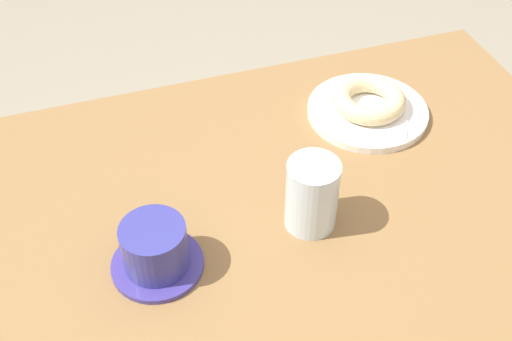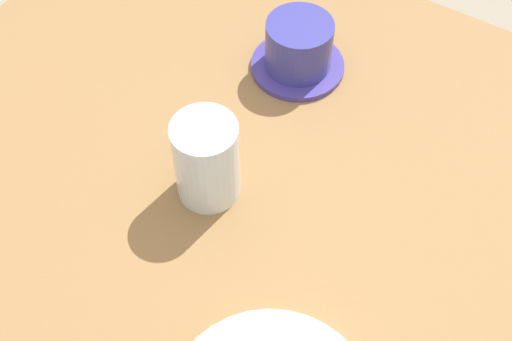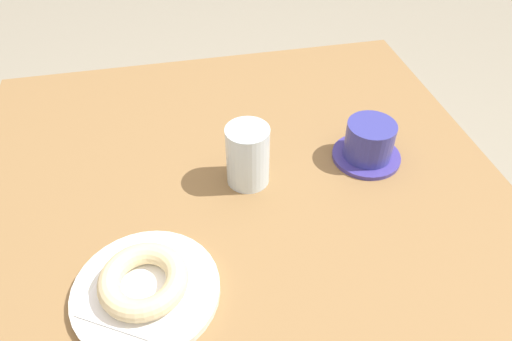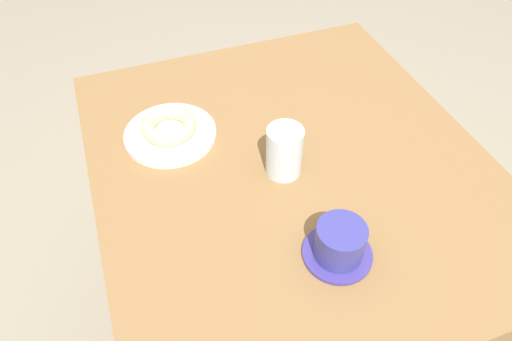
{
  "view_description": "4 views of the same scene",
  "coord_description": "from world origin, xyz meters",
  "px_view_note": "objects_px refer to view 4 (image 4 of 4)",
  "views": [
    {
      "loc": [
        -0.28,
        -0.53,
        1.46
      ],
      "look_at": [
        -0.07,
        0.12,
        0.8
      ],
      "focal_mm": 45.27,
      "sensor_mm": 36.0,
      "label": 1
    },
    {
      "loc": [
        0.33,
        0.31,
        1.41
      ],
      "look_at": [
        -0.04,
        0.08,
        0.81
      ],
      "focal_mm": 47.49,
      "sensor_mm": 36.0,
      "label": 2
    },
    {
      "loc": [
        0.09,
        0.6,
        1.33
      ],
      "look_at": [
        -0.03,
        0.06,
        0.81
      ],
      "focal_mm": 32.66,
      "sensor_mm": 36.0,
      "label": 3
    },
    {
      "loc": [
        -0.62,
        0.3,
        1.46
      ],
      "look_at": [
        -0.03,
        0.09,
        0.8
      ],
      "focal_mm": 32.57,
      "sensor_mm": 36.0,
      "label": 4
    }
  ],
  "objects_px": {
    "water_glass": "(284,151)",
    "coffee_cup": "(339,243)",
    "donut_sugar_ring": "(169,126)",
    "plate_sugar_ring": "(170,134)"
  },
  "relations": [
    {
      "from": "donut_sugar_ring",
      "to": "water_glass",
      "type": "xyz_separation_m",
      "value": [
        -0.18,
        -0.19,
        0.02
      ]
    },
    {
      "from": "plate_sugar_ring",
      "to": "water_glass",
      "type": "bearing_deg",
      "value": -132.94
    },
    {
      "from": "donut_sugar_ring",
      "to": "plate_sugar_ring",
      "type": "bearing_deg",
      "value": 0.0
    },
    {
      "from": "donut_sugar_ring",
      "to": "coffee_cup",
      "type": "bearing_deg",
      "value": -152.92
    },
    {
      "from": "donut_sugar_ring",
      "to": "coffee_cup",
      "type": "distance_m",
      "value": 0.45
    },
    {
      "from": "plate_sugar_ring",
      "to": "coffee_cup",
      "type": "distance_m",
      "value": 0.45
    },
    {
      "from": "water_glass",
      "to": "coffee_cup",
      "type": "xyz_separation_m",
      "value": [
        -0.22,
        -0.01,
        -0.02
      ]
    },
    {
      "from": "water_glass",
      "to": "coffee_cup",
      "type": "bearing_deg",
      "value": -177.08
    },
    {
      "from": "plate_sugar_ring",
      "to": "water_glass",
      "type": "xyz_separation_m",
      "value": [
        -0.18,
        -0.19,
        0.05
      ]
    },
    {
      "from": "plate_sugar_ring",
      "to": "coffee_cup",
      "type": "xyz_separation_m",
      "value": [
        -0.4,
        -0.21,
        0.03
      ]
    }
  ]
}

